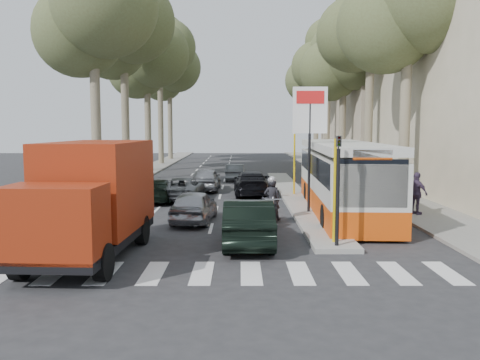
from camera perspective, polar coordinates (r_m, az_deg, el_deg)
The scene contains 29 objects.
ground at distance 17.58m, azimuth -0.69°, elevation -6.74°, with size 120.00×120.00×0.00m, color #28282B.
sidewalk_right at distance 43.15m, azimuth 11.16°, elevation 0.76°, with size 3.20×70.00×0.12m, color gray.
median_left at distance 46.04m, azimuth -10.33°, elevation 1.09°, with size 2.40×64.00×0.12m, color gray.
traffic_island at distance 28.56m, azimuth 6.08°, elevation -1.71°, with size 1.50×26.00×0.16m, color gray.
building_far at distance 53.55m, azimuth 16.80°, elevation 10.10°, with size 11.00×20.00×16.00m, color #B7A88E.
billboard at distance 22.36m, azimuth 7.83°, elevation 5.48°, with size 1.50×12.10×5.60m.
traffic_light_island at distance 16.00m, azimuth 10.96°, elevation 0.92°, with size 0.16×0.41×3.60m.
tree_l_a at distance 31.05m, azimuth -15.91°, elevation 17.84°, with size 7.40×7.20×14.10m.
tree_l_b at distance 38.82m, azimuth -12.75°, elevation 16.49°, with size 7.40×7.20×14.88m.
tree_l_c at distance 46.37m, azimuth -10.25°, elevation 13.48°, with size 7.40×7.20×13.71m.
tree_l_d at distance 54.44m, azimuth -8.87°, elevation 14.19°, with size 7.40×7.20×15.66m.
tree_l_e at distance 62.18m, azimuth -7.80°, elevation 12.20°, with size 7.40×7.20×14.49m.
tree_r_a at distance 29.42m, azimuth 18.60°, elevation 18.44°, with size 7.40×7.20×14.10m.
tree_r_b at distance 37.18m, azimuth 14.68°, elevation 17.46°, with size 7.40×7.20×15.27m.
tree_r_c at distance 44.54m, azimuth 11.69°, elevation 13.32°, with size 7.40×7.20×13.32m.
tree_r_d at distance 52.53m, azimuth 10.01°, elevation 13.72°, with size 7.40×7.20×14.88m.
tree_r_e at distance 60.30m, azimuth 8.73°, elevation 12.06°, with size 7.40×7.20×14.10m.
silver_hatchback at distance 20.80m, azimuth -5.18°, elevation -2.94°, with size 1.55×3.86×1.31m, color #9C9DA3.
dark_hatchback at distance 16.75m, azimuth 0.91°, elevation -4.73°, with size 1.60×4.58×1.51m, color black.
queue_car_a at distance 27.13m, azimuth -6.44°, elevation -0.99°, with size 2.02×4.39×1.22m, color #4F5257.
queue_car_b at distance 28.87m, azimuth 1.27°, elevation -0.37°, with size 1.95×4.79×1.39m, color black.
queue_car_c at distance 31.07m, azimuth -3.85°, elevation 0.09°, with size 1.67×4.15×1.42m, color gray.
queue_car_d at distance 37.08m, azimuth -0.52°, elevation 0.87°, with size 1.26×3.61×1.19m, color #4E5256.
queue_car_e at distance 26.78m, azimuth -9.13°, elevation -1.15°, with size 1.66×4.08×1.18m, color black.
red_truck at distance 15.63m, azimuth -16.35°, elevation -1.84°, with size 2.73×6.52×3.42m.
city_bus at distance 23.17m, azimuth 11.40°, elevation 0.47°, with size 3.18×12.34×3.23m.
motorcycle at distance 20.65m, azimuth 3.57°, elevation -2.39°, with size 0.81×2.25×1.92m.
pedestrian_near at distance 23.09m, azimuth 19.22°, elevation -1.42°, with size 1.07×0.52×1.83m, color #443550.
pedestrian_far at distance 31.98m, azimuth 17.79°, elevation 0.43°, with size 1.08×0.48×1.67m, color #716255.
Camera 1 is at (0.19, -17.15, 3.85)m, focal length 38.00 mm.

